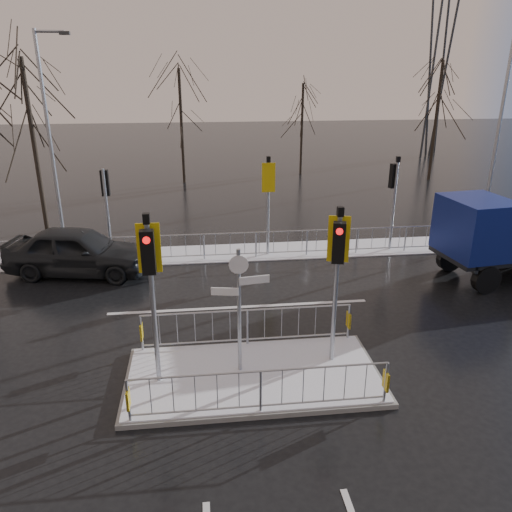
{
  "coord_description": "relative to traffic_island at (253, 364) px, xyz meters",
  "views": [
    {
      "loc": [
        -1.11,
        -10.0,
        6.93
      ],
      "look_at": [
        0.47,
        3.46,
        1.8
      ],
      "focal_mm": 35.0,
      "sensor_mm": 36.0,
      "label": 1
    }
  ],
  "objects": [
    {
      "name": "tree_near_b",
      "position": [
        -7.99,
        12.49,
        4.76
      ],
      "size": [
        4.0,
        4.0,
        7.55
      ],
      "color": "black",
      "rests_on": "ground"
    },
    {
      "name": "street_lamp_right",
      "position": [
        10.58,
        8.49,
        4.0
      ],
      "size": [
        1.25,
        0.18,
        8.0
      ],
      "color": "#9CA2AA",
      "rests_on": "ground"
    },
    {
      "name": "tree_far_b",
      "position": [
        6.01,
        23.99,
        3.79
      ],
      "size": [
        3.25,
        3.25,
        6.14
      ],
      "color": "black",
      "rests_on": "ground"
    },
    {
      "name": "pylon_wires",
      "position": [
        16.89,
        29.99,
        10.64
      ],
      "size": [
        70.0,
        2.38,
        19.97
      ],
      "color": "#2D3033",
      "rests_on": "ground"
    },
    {
      "name": "tree_far_c",
      "position": [
        14.01,
        20.99,
        4.76
      ],
      "size": [
        4.0,
        4.0,
        7.55
      ],
      "color": "black",
      "rests_on": "ground"
    },
    {
      "name": "traffic_island",
      "position": [
        0.0,
        0.0,
        0.0
      ],
      "size": [
        6.0,
        3.04,
        4.15
      ],
      "color": "slate",
      "rests_on": "ground"
    },
    {
      "name": "street_lamp_left",
      "position": [
        -6.42,
        9.49,
        4.1
      ],
      "size": [
        1.25,
        0.18,
        8.2
      ],
      "color": "#9CA2AA",
      "rests_on": "ground"
    },
    {
      "name": "ground",
      "position": [
        0.01,
        -0.01,
        -0.39
      ],
      "size": [
        120.0,
        120.0,
        0.0
      ],
      "primitive_type": "plane",
      "color": "black",
      "rests_on": "ground"
    },
    {
      "name": "car_far_lane",
      "position": [
        -5.43,
        7.15,
        0.47
      ],
      "size": [
        5.31,
        2.92,
        1.71
      ],
      "primitive_type": "imported",
      "rotation": [
        0.0,
        0.0,
        1.38
      ],
      "color": "black",
      "rests_on": "ground"
    },
    {
      "name": "snow_verge",
      "position": [
        0.01,
        8.59,
        -0.37
      ],
      "size": [
        30.0,
        2.0,
        0.04
      ],
      "primitive_type": "cube",
      "color": "white",
      "rests_on": "ground"
    },
    {
      "name": "flatbed_truck",
      "position": [
        8.94,
        5.03,
        1.16
      ],
      "size": [
        6.51,
        3.05,
        2.91
      ],
      "color": "black",
      "rests_on": "ground"
    },
    {
      "name": "tree_far_a",
      "position": [
        -1.99,
        21.99,
        4.43
      ],
      "size": [
        3.75,
        3.75,
        7.08
      ],
      "color": "black",
      "rests_on": "ground"
    },
    {
      "name": "far_kerb_fixtures",
      "position": [
        0.31,
        8.08,
        0.63
      ],
      "size": [
        18.0,
        0.65,
        3.83
      ],
      "color": "#9CA2AA",
      "rests_on": "ground"
    },
    {
      "name": "lane_markings",
      "position": [
        0.01,
        -0.34,
        -0.39
      ],
      "size": [
        8.0,
        11.38,
        0.01
      ],
      "color": "silver",
      "rests_on": "ground"
    }
  ]
}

